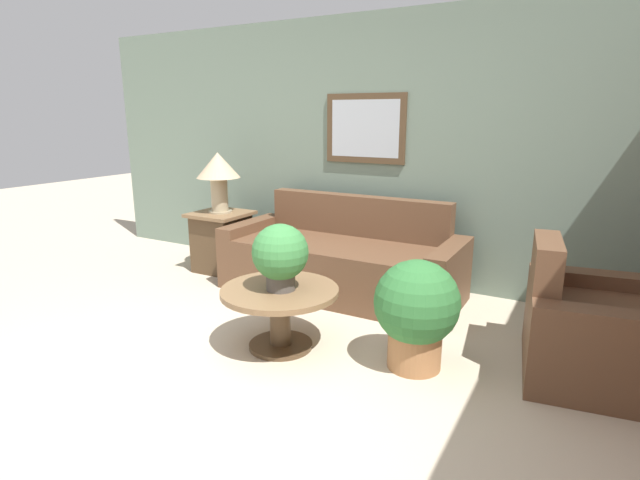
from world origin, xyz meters
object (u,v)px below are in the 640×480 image
object	(u,v)px
potted_plant_on_table	(280,254)
potted_plant_floor	(416,310)
coffee_table	(280,305)
side_table	(222,241)
couch_main	(342,262)
table_lamp	(218,171)
armchair	(598,333)

from	to	relation	value
potted_plant_on_table	potted_plant_floor	size ratio (longest dim) A/B	0.63
coffee_table	side_table	world-z (taller)	side_table
couch_main	potted_plant_on_table	bearing A→B (deg)	-82.66
coffee_table	couch_main	bearing A→B (deg)	96.52
table_lamp	potted_plant_on_table	bearing A→B (deg)	-37.95
couch_main	table_lamp	world-z (taller)	table_lamp
couch_main	potted_plant_floor	bearing A→B (deg)	-44.39
coffee_table	potted_plant_floor	xyz separation A→B (m)	(0.95, 0.20, 0.08)
armchair	potted_plant_on_table	world-z (taller)	potted_plant_on_table
armchair	potted_plant_on_table	size ratio (longest dim) A/B	2.27
armchair	table_lamp	xyz separation A→B (m)	(-3.60, 0.59, 0.78)
armchair	potted_plant_floor	bearing A→B (deg)	105.18
potted_plant_on_table	potted_plant_floor	distance (m)	1.00
couch_main	armchair	world-z (taller)	same
armchair	side_table	bearing A→B (deg)	72.46
potted_plant_on_table	side_table	bearing A→B (deg)	142.05
couch_main	coffee_table	world-z (taller)	couch_main
armchair	table_lamp	size ratio (longest dim) A/B	1.69
armchair	side_table	world-z (taller)	armchair
potted_plant_floor	side_table	bearing A→B (deg)	157.56
armchair	side_table	xyz separation A→B (m)	(-3.60, 0.59, 0.03)
coffee_table	potted_plant_on_table	xyz separation A→B (m)	(0.02, -0.01, 0.38)
armchair	table_lamp	distance (m)	3.73
armchair	coffee_table	world-z (taller)	armchair
couch_main	armchair	size ratio (longest dim) A/B	2.08
potted_plant_floor	couch_main	bearing A→B (deg)	135.61
armchair	side_table	distance (m)	3.65
side_table	potted_plant_on_table	bearing A→B (deg)	-37.95
coffee_table	side_table	bearing A→B (deg)	141.99
side_table	potted_plant_on_table	world-z (taller)	potted_plant_on_table
coffee_table	potted_plant_floor	size ratio (longest dim) A/B	1.13
coffee_table	potted_plant_on_table	distance (m)	0.38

